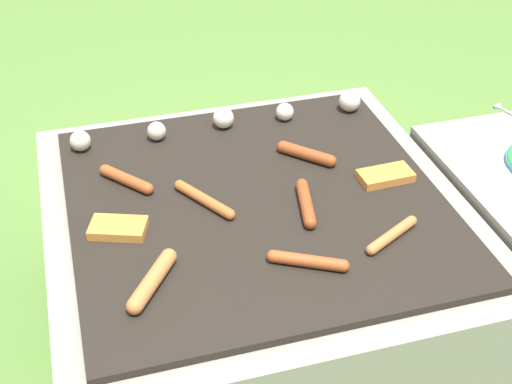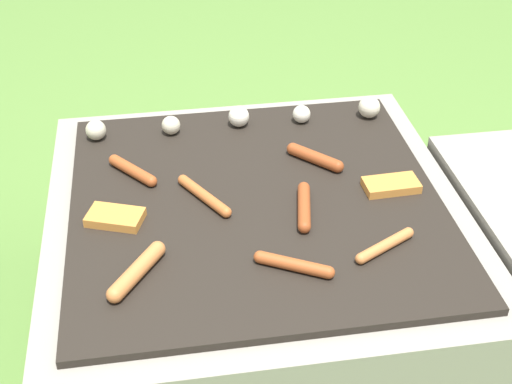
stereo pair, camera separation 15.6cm
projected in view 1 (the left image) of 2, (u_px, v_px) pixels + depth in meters
name	position (u px, v px, depth m)	size (l,w,h in m)	color
ground_plane	(256.00, 338.00, 1.83)	(14.00, 14.00, 0.00)	#567F38
grill	(256.00, 275.00, 1.70)	(0.92, 0.92, 0.45)	gray
sausage_front_left	(152.00, 280.00, 1.34)	(0.12, 0.15, 0.03)	#C6753D
sausage_back_right	(126.00, 179.00, 1.61)	(0.11, 0.13, 0.03)	#A34C23
sausage_mid_left	(204.00, 199.00, 1.55)	(0.11, 0.16, 0.02)	#B7602D
sausage_front_center	(308.00, 261.00, 1.39)	(0.15, 0.09, 0.03)	#A34C23
sausage_back_center	(392.00, 235.00, 1.46)	(0.14, 0.09, 0.02)	#C6753D
sausage_mid_right	(306.00, 154.00, 1.70)	(0.12, 0.12, 0.03)	#93421E
sausage_back_left	(306.00, 203.00, 1.54)	(0.06, 0.16, 0.03)	#93421E
bread_slice_center	(118.00, 228.00, 1.48)	(0.13, 0.10, 0.02)	#D18438
bread_slice_left	(385.00, 176.00, 1.63)	(0.13, 0.07, 0.02)	#D18438
mushroom_row	(232.00, 118.00, 1.81)	(0.76, 0.06, 0.06)	beige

